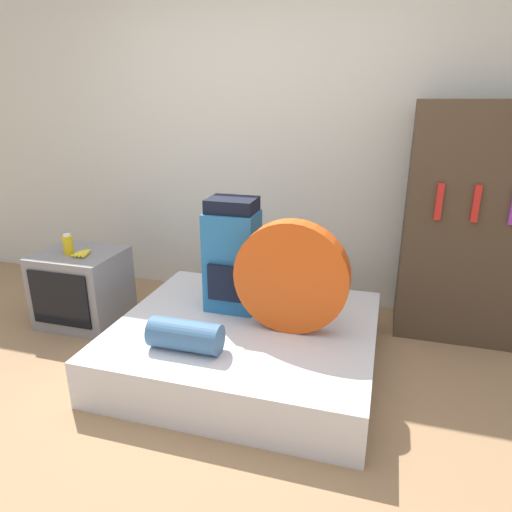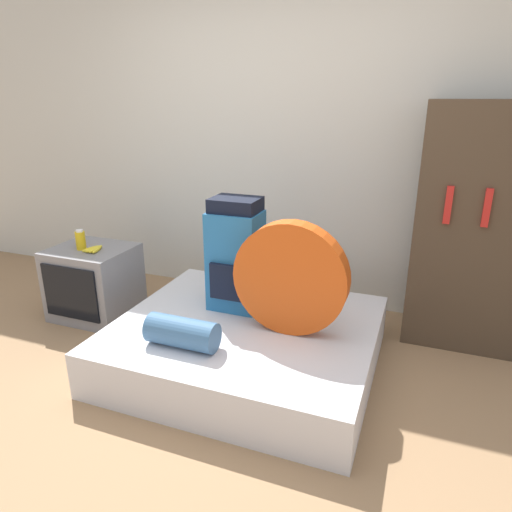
% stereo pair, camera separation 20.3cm
% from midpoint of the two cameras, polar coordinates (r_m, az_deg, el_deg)
% --- Properties ---
extents(ground_plane, '(16.00, 16.00, 0.00)m').
position_cam_midpoint_polar(ground_plane, '(2.58, -11.92, -20.32)').
color(ground_plane, '#997551').
extents(wall_back, '(8.00, 0.05, 2.60)m').
position_cam_midpoint_polar(wall_back, '(3.69, 0.14, 14.21)').
color(wall_back, silver).
rests_on(wall_back, ground_plane).
extents(bed, '(1.58, 1.41, 0.29)m').
position_cam_midpoint_polar(bed, '(2.95, -3.25, -10.89)').
color(bed, silver).
rests_on(bed, ground_plane).
extents(backpack, '(0.33, 0.29, 0.74)m').
position_cam_midpoint_polar(backpack, '(2.95, -4.94, -0.08)').
color(backpack, '#23669E').
rests_on(backpack, bed).
extents(tent_bag, '(0.68, 0.12, 0.68)m').
position_cam_midpoint_polar(tent_bag, '(2.66, 2.28, -2.69)').
color(tent_bag, '#D14C14').
rests_on(tent_bag, bed).
extents(sleeping_roll, '(0.41, 0.17, 0.17)m').
position_cam_midpoint_polar(sleeping_roll, '(2.61, -11.08, -9.75)').
color(sleeping_roll, '#3D668E').
rests_on(sleeping_roll, bed).
extents(television, '(0.59, 0.52, 0.55)m').
position_cam_midpoint_polar(television, '(3.70, -22.36, -3.69)').
color(television, gray).
rests_on(television, ground_plane).
extents(canister, '(0.07, 0.07, 0.15)m').
position_cam_midpoint_polar(canister, '(3.58, -23.97, 1.30)').
color(canister, gold).
rests_on(canister, television).
extents(banana_bunch, '(0.12, 0.17, 0.03)m').
position_cam_midpoint_polar(banana_bunch, '(3.53, -22.33, 0.30)').
color(banana_bunch, yellow).
rests_on(banana_bunch, television).
extents(bookshelf, '(0.81, 0.42, 1.61)m').
position_cam_midpoint_polar(bookshelf, '(3.36, 23.29, 3.55)').
color(bookshelf, '#473828').
rests_on(bookshelf, ground_plane).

